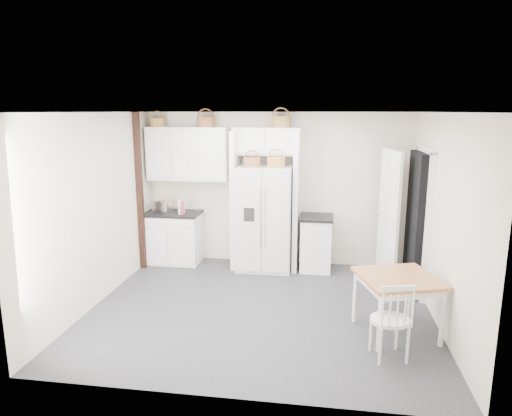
# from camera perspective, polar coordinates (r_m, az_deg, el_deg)

# --- Properties ---
(floor) EXTENTS (4.50, 4.50, 0.00)m
(floor) POSITION_cam_1_polar(r_m,az_deg,el_deg) (6.32, 0.52, -12.42)
(floor) COLOR #23242A
(floor) RESTS_ON ground
(ceiling) EXTENTS (4.50, 4.50, 0.00)m
(ceiling) POSITION_cam_1_polar(r_m,az_deg,el_deg) (5.75, 0.57, 11.89)
(ceiling) COLOR white
(ceiling) RESTS_ON wall_back
(wall_back) EXTENTS (4.50, 0.00, 4.50)m
(wall_back) POSITION_cam_1_polar(r_m,az_deg,el_deg) (7.85, 2.58, 2.38)
(wall_back) COLOR beige
(wall_back) RESTS_ON floor
(wall_left) EXTENTS (0.00, 4.00, 4.00)m
(wall_left) POSITION_cam_1_polar(r_m,az_deg,el_deg) (6.59, -19.21, -0.15)
(wall_left) COLOR beige
(wall_left) RESTS_ON floor
(wall_right) EXTENTS (0.00, 4.00, 4.00)m
(wall_right) POSITION_cam_1_polar(r_m,az_deg,el_deg) (6.02, 22.27, -1.49)
(wall_right) COLOR beige
(wall_right) RESTS_ON floor
(refrigerator) EXTENTS (0.90, 0.72, 1.74)m
(refrigerator) POSITION_cam_1_polar(r_m,az_deg,el_deg) (7.59, 1.13, -1.26)
(refrigerator) COLOR silver
(refrigerator) RESTS_ON floor
(base_cab_left) EXTENTS (0.93, 0.59, 0.86)m
(base_cab_left) POSITION_cam_1_polar(r_m,az_deg,el_deg) (8.13, -10.29, -3.75)
(base_cab_left) COLOR silver
(base_cab_left) RESTS_ON floor
(base_cab_right) EXTENTS (0.50, 0.60, 0.88)m
(base_cab_right) POSITION_cam_1_polar(r_m,az_deg,el_deg) (7.71, 7.48, -4.47)
(base_cab_right) COLOR silver
(base_cab_right) RESTS_ON floor
(dining_table) EXTENTS (1.08, 1.08, 0.72)m
(dining_table) POSITION_cam_1_polar(r_m,az_deg,el_deg) (5.77, 17.16, -11.52)
(dining_table) COLOR #A95A2A
(dining_table) RESTS_ON floor
(windsor_chair) EXTENTS (0.50, 0.48, 0.87)m
(windsor_chair) POSITION_cam_1_polar(r_m,az_deg,el_deg) (5.20, 16.41, -13.29)
(windsor_chair) COLOR silver
(windsor_chair) RESTS_ON floor
(counter_left) EXTENTS (0.97, 0.63, 0.04)m
(counter_left) POSITION_cam_1_polar(r_m,az_deg,el_deg) (8.02, -10.41, -0.66)
(counter_left) COLOR black
(counter_left) RESTS_ON base_cab_left
(counter_right) EXTENTS (0.54, 0.64, 0.04)m
(counter_right) POSITION_cam_1_polar(r_m,az_deg,el_deg) (7.59, 7.58, -1.16)
(counter_right) COLOR black
(counter_right) RESTS_ON base_cab_right
(toaster) EXTENTS (0.33, 0.24, 0.21)m
(toaster) POSITION_cam_1_polar(r_m,az_deg,el_deg) (7.99, -11.68, 0.15)
(toaster) COLOR silver
(toaster) RESTS_ON counter_left
(cookbook_red) EXTENTS (0.06, 0.15, 0.22)m
(cookbook_red) POSITION_cam_1_polar(r_m,az_deg,el_deg) (7.85, -9.16, 0.09)
(cookbook_red) COLOR #BE2E3D
(cookbook_red) RESTS_ON counter_left
(cookbook_cream) EXTENTS (0.07, 0.18, 0.26)m
(cookbook_cream) POSITION_cam_1_polar(r_m,az_deg,el_deg) (7.85, -9.30, 0.25)
(cookbook_cream) COLOR beige
(cookbook_cream) RESTS_ON counter_left
(basket_upper_a) EXTENTS (0.26, 0.26, 0.15)m
(basket_upper_a) POSITION_cam_1_polar(r_m,az_deg,el_deg) (8.04, -12.21, 10.41)
(basket_upper_a) COLOR #9B5A2F
(basket_upper_a) RESTS_ON upper_cabinet
(basket_upper_c) EXTENTS (0.30, 0.30, 0.17)m
(basket_upper_c) POSITION_cam_1_polar(r_m,az_deg,el_deg) (7.78, -6.32, 10.65)
(basket_upper_c) COLOR brown
(basket_upper_c) RESTS_ON upper_cabinet
(basket_bridge_b) EXTENTS (0.31, 0.31, 0.18)m
(basket_bridge_b) POSITION_cam_1_polar(r_m,az_deg,el_deg) (7.56, 3.12, 10.70)
(basket_bridge_b) COLOR #9B5A2F
(basket_bridge_b) RESTS_ON bridge_cabinet
(basket_fridge_a) EXTENTS (0.27, 0.27, 0.14)m
(basket_fridge_a) POSITION_cam_1_polar(r_m,az_deg,el_deg) (7.36, -0.52, 5.75)
(basket_fridge_a) COLOR brown
(basket_fridge_a) RESTS_ON refrigerator
(basket_fridge_b) EXTENTS (0.29, 0.29, 0.16)m
(basket_fridge_b) POSITION_cam_1_polar(r_m,az_deg,el_deg) (7.31, 2.51, 5.74)
(basket_fridge_b) COLOR #9B5A2F
(basket_fridge_b) RESTS_ON refrigerator
(upper_cabinet) EXTENTS (1.40, 0.34, 0.90)m
(upper_cabinet) POSITION_cam_1_polar(r_m,az_deg,el_deg) (7.90, -8.47, 6.72)
(upper_cabinet) COLOR silver
(upper_cabinet) RESTS_ON wall_back
(bridge_cabinet) EXTENTS (1.12, 0.34, 0.45)m
(bridge_cabinet) POSITION_cam_1_polar(r_m,az_deg,el_deg) (7.60, 1.37, 8.34)
(bridge_cabinet) COLOR silver
(bridge_cabinet) RESTS_ON wall_back
(fridge_panel_left) EXTENTS (0.08, 0.60, 2.30)m
(fridge_panel_left) POSITION_cam_1_polar(r_m,az_deg,el_deg) (7.68, -2.57, 1.03)
(fridge_panel_left) COLOR silver
(fridge_panel_left) RESTS_ON floor
(fridge_panel_right) EXTENTS (0.08, 0.60, 2.30)m
(fridge_panel_right) POSITION_cam_1_polar(r_m,az_deg,el_deg) (7.55, 5.05, 0.81)
(fridge_panel_right) COLOR silver
(fridge_panel_right) RESTS_ON floor
(trim_post) EXTENTS (0.09, 0.09, 2.60)m
(trim_post) POSITION_cam_1_polar(r_m,az_deg,el_deg) (7.77, -14.31, 1.92)
(trim_post) COLOR black
(trim_post) RESTS_ON floor
(doorway_void) EXTENTS (0.18, 0.85, 2.05)m
(doorway_void) POSITION_cam_1_polar(r_m,az_deg,el_deg) (7.01, 19.50, -1.77)
(doorway_void) COLOR black
(doorway_void) RESTS_ON floor
(door_slab) EXTENTS (0.21, 0.79, 2.05)m
(door_slab) POSITION_cam_1_polar(r_m,az_deg,el_deg) (7.28, 16.24, -1.07)
(door_slab) COLOR white
(door_slab) RESTS_ON floor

